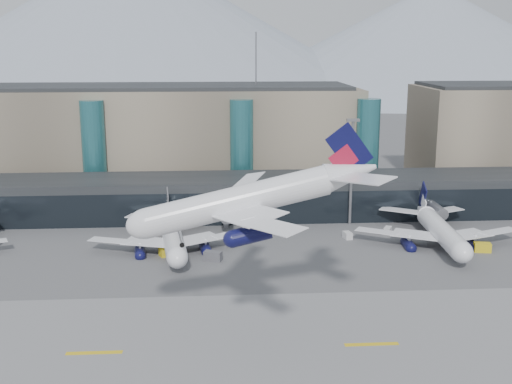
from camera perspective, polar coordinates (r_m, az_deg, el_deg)
ground at (r=108.65m, az=-2.17°, el=-10.17°), size 900.00×900.00×0.00m
runway_strip at (r=95.06m, az=-1.90°, el=-13.74°), size 400.00×40.00×0.04m
runway_markings at (r=95.05m, az=-1.90°, el=-13.73°), size 128.00×1.00×0.02m
concourse at (r=162.02m, az=-2.79°, el=-0.44°), size 170.00×27.00×10.00m
terminal_main at (r=193.04m, az=-10.46°, el=4.73°), size 130.00×30.00×31.00m
teal_towers at (r=176.59m, az=-7.79°, el=3.59°), size 116.40×19.40×46.00m
mountain_ridge at (r=480.10m, az=-1.62°, el=13.48°), size 910.00×400.00×110.00m
lightmast_mid at (r=153.96m, az=8.49°, el=2.31°), size 3.00×1.20×25.60m
hero_jet at (r=89.78m, az=0.59°, el=0.25°), size 37.07×37.73×12.17m
jet_parked_mid at (r=138.04m, az=-7.52°, el=-3.17°), size 36.41×36.34×11.81m
jet_parked_right at (r=146.09m, az=15.85°, el=-2.59°), size 37.99×37.24×12.25m
veh_b at (r=148.27m, az=-7.74°, el=-3.52°), size 1.95×2.85×1.54m
veh_c at (r=130.22m, az=-3.85°, el=-5.70°), size 3.95×2.93×1.96m
veh_d at (r=151.15m, az=11.63°, el=-3.35°), size 2.48×3.03×1.53m
veh_e at (r=143.48m, az=19.47°, el=-4.66°), size 3.70×2.51×1.93m
veh_g at (r=145.68m, az=8.13°, el=-3.84°), size 1.98×2.86×1.53m
veh_h at (r=134.27m, az=-7.72°, el=-5.15°), size 4.50×3.54×2.20m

